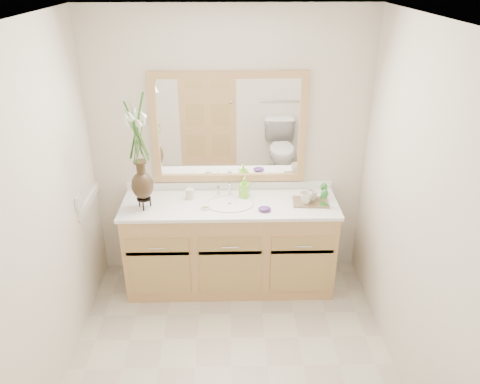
{
  "coord_description": "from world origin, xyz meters",
  "views": [
    {
      "loc": [
        0.01,
        -2.52,
        2.67
      ],
      "look_at": [
        0.08,
        0.65,
        1.11
      ],
      "focal_mm": 35.0,
      "sensor_mm": 36.0,
      "label": 1
    }
  ],
  "objects_px": {
    "flower_vase": "(138,141)",
    "tray": "(311,202)",
    "tumbler": "(190,194)",
    "soap_bottle": "(244,188)"
  },
  "relations": [
    {
      "from": "flower_vase",
      "to": "tumbler",
      "type": "distance_m",
      "value": 0.67
    },
    {
      "from": "flower_vase",
      "to": "tray",
      "type": "distance_m",
      "value": 1.52
    },
    {
      "from": "tumbler",
      "to": "soap_bottle",
      "type": "distance_m",
      "value": 0.48
    },
    {
      "from": "soap_bottle",
      "to": "flower_vase",
      "type": "bearing_deg",
      "value": -153.26
    },
    {
      "from": "flower_vase",
      "to": "tumbler",
      "type": "height_order",
      "value": "flower_vase"
    },
    {
      "from": "flower_vase",
      "to": "soap_bottle",
      "type": "bearing_deg",
      "value": 12.72
    },
    {
      "from": "flower_vase",
      "to": "soap_bottle",
      "type": "relative_size",
      "value": 5.25
    },
    {
      "from": "flower_vase",
      "to": "tray",
      "type": "relative_size",
      "value": 2.89
    },
    {
      "from": "tumbler",
      "to": "soap_bottle",
      "type": "relative_size",
      "value": 0.55
    },
    {
      "from": "tumbler",
      "to": "tray",
      "type": "distance_m",
      "value": 1.04
    }
  ]
}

